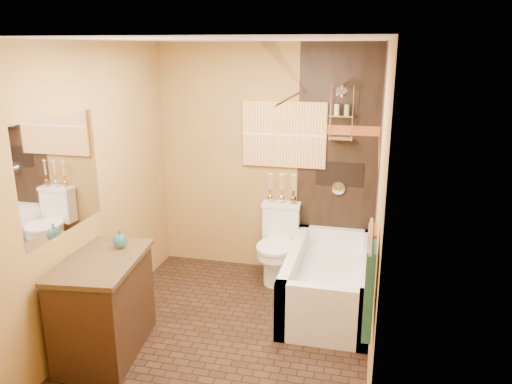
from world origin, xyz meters
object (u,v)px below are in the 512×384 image
(sunset_painting, at_px, (284,135))
(vanity, at_px, (104,305))
(toilet, at_px, (278,244))
(bathtub, at_px, (329,285))

(sunset_painting, xyz_separation_m, vanity, (-1.12, -1.92, -1.13))
(toilet, bearing_deg, vanity, -126.73)
(toilet, height_order, vanity, vanity)
(sunset_painting, relative_size, vanity, 0.90)
(bathtub, distance_m, toilet, 0.78)
(toilet, xyz_separation_m, vanity, (-1.12, -1.65, 0.00))
(sunset_painting, distance_m, toilet, 1.17)
(sunset_painting, bearing_deg, vanity, -120.40)
(sunset_painting, xyz_separation_m, toilet, (0.00, -0.27, -1.14))
(bathtub, relative_size, vanity, 1.50)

